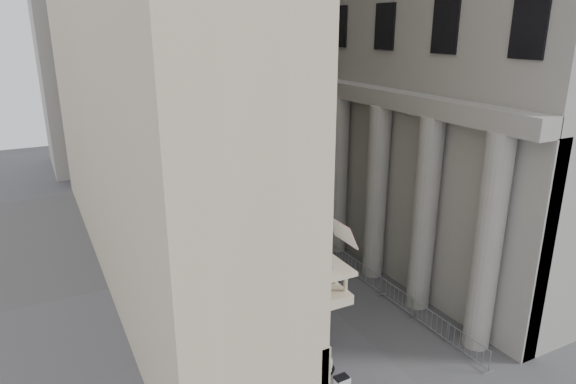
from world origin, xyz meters
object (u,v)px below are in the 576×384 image
Objects in this scene: pedestrian_a at (215,190)px; pedestrian_b at (228,207)px; street_lamp at (199,169)px; security_tent at (211,219)px; info_kiosk at (239,289)px.

pedestrian_b is at bearing 85.22° from pedestrian_a.
pedestrian_a is (2.74, 4.77, -3.34)m from street_lamp.
street_lamp is (1.32, 6.25, 1.46)m from security_tent.
security_tent is 0.57× the size of street_lamp.
info_kiosk is 1.21× the size of pedestrian_b.
pedestrian_a is at bearing 70.31° from info_kiosk.
pedestrian_b is (3.61, 6.81, -1.96)m from security_tent.
pedestrian_b is at bearing 67.38° from info_kiosk.
street_lamp is 3.65× the size of info_kiosk.
security_tent is 2.08× the size of info_kiosk.
pedestrian_a is at bearing 40.28° from street_lamp.
info_kiosk is at bearing 75.92° from pedestrian_a.
info_kiosk is 1.09× the size of pedestrian_a.
street_lamp is at bearing 78.08° from security_tent.
street_lamp is at bearing 61.48° from pedestrian_a.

